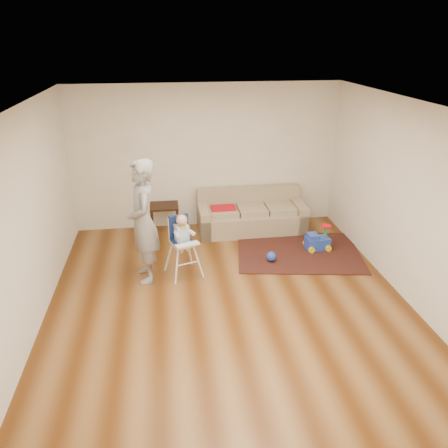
{
  "coord_description": "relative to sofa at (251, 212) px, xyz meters",
  "views": [
    {
      "loc": [
        -0.8,
        -5.21,
        3.48
      ],
      "look_at": [
        0.0,
        0.4,
        1.0
      ],
      "focal_mm": 35.0,
      "sensor_mm": 36.0,
      "label": 1
    }
  ],
  "objects": [
    {
      "name": "adult",
      "position": [
        -1.94,
        -1.53,
        0.55
      ],
      "size": [
        0.53,
        0.74,
        1.88
      ],
      "primitive_type": "imported",
      "rotation": [
        0.0,
        0.0,
        -1.45
      ],
      "color": "gray",
      "rests_on": "ground"
    },
    {
      "name": "ground",
      "position": [
        -0.8,
        -2.3,
        -0.39
      ],
      "size": [
        5.5,
        5.5,
        0.0
      ],
      "primitive_type": "plane",
      "color": "#532A0C",
      "rests_on": "ground"
    },
    {
      "name": "toy_ball",
      "position": [
        0.08,
        -1.3,
        -0.29
      ],
      "size": [
        0.17,
        0.17,
        0.17
      ],
      "primitive_type": "sphere",
      "color": "blue",
      "rests_on": "area_rug"
    },
    {
      "name": "high_chair",
      "position": [
        -1.38,
        -1.48,
        0.1
      ],
      "size": [
        0.59,
        0.59,
        1.01
      ],
      "rotation": [
        0.0,
        0.0,
        0.32
      ],
      "color": "white",
      "rests_on": "ground"
    },
    {
      "name": "sofa",
      "position": [
        0.0,
        0.0,
        0.0
      ],
      "size": [
        2.01,
        0.83,
        0.77
      ],
      "rotation": [
        0.0,
        0.0,
        0.01
      ],
      "color": "tan",
      "rests_on": "ground"
    },
    {
      "name": "area_rug",
      "position": [
        0.64,
        -1.02,
        -0.38
      ],
      "size": [
        2.3,
        1.88,
        0.02
      ],
      "primitive_type": "cube",
      "rotation": [
        0.0,
        0.0,
        -0.16
      ],
      "color": "black",
      "rests_on": "ground"
    },
    {
      "name": "side_table",
      "position": [
        -1.63,
        0.25,
        -0.13
      ],
      "size": [
        0.53,
        0.53,
        0.53
      ],
      "primitive_type": null,
      "color": "black",
      "rests_on": "ground"
    },
    {
      "name": "room_envelope",
      "position": [
        -0.8,
        -1.77,
        1.49
      ],
      "size": [
        5.04,
        5.52,
        2.72
      ],
      "color": "silver",
      "rests_on": "ground"
    },
    {
      "name": "ride_on_toy",
      "position": [
        0.99,
        -0.96,
        -0.15
      ],
      "size": [
        0.42,
        0.31,
        0.44
      ],
      "primitive_type": null,
      "rotation": [
        0.0,
        0.0,
        0.05
      ],
      "color": "blue",
      "rests_on": "area_rug"
    }
  ]
}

